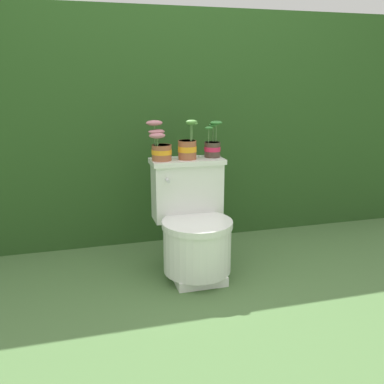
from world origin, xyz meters
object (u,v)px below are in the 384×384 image
(toilet, at_px, (194,227))
(potted_plant_middle, at_px, (213,146))
(potted_plant_left, at_px, (160,146))
(potted_plant_midleft, at_px, (188,147))

(toilet, bearing_deg, potted_plant_middle, 44.68)
(toilet, xyz_separation_m, potted_plant_left, (-0.17, 0.14, 0.47))
(potted_plant_left, xyz_separation_m, potted_plant_midleft, (0.17, -0.00, -0.01))
(toilet, distance_m, potted_plant_midleft, 0.48)
(potted_plant_left, height_order, potted_plant_middle, potted_plant_left)
(potted_plant_left, bearing_deg, potted_plant_midleft, -0.23)
(potted_plant_left, distance_m, potted_plant_midleft, 0.17)
(toilet, xyz_separation_m, potted_plant_middle, (0.17, 0.17, 0.45))
(toilet, height_order, potted_plant_left, potted_plant_left)
(potted_plant_left, bearing_deg, potted_plant_middle, 4.60)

